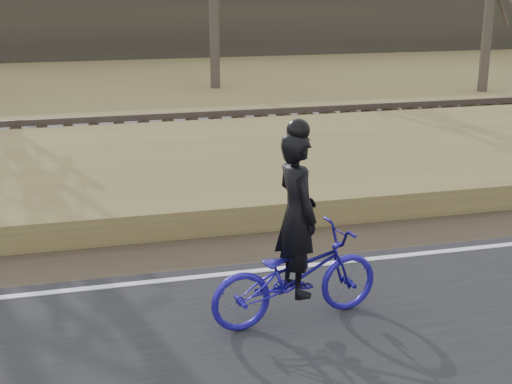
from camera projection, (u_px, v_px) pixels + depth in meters
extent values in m
plane|color=olive|center=(219.00, 285.00, 9.44)|extent=(120.00, 120.00, 0.00)
cube|color=black|center=(271.00, 382.00, 7.11)|extent=(120.00, 6.00, 0.06)
cube|color=silver|center=(216.00, 275.00, 9.60)|extent=(120.00, 0.12, 0.01)
cube|color=#473A2B|center=(202.00, 252.00, 10.54)|extent=(120.00, 1.60, 0.04)
cube|color=olive|center=(172.00, 185.00, 13.26)|extent=(120.00, 5.00, 0.44)
cube|color=slate|center=(148.00, 141.00, 16.78)|extent=(120.00, 3.00, 0.45)
cube|color=black|center=(148.00, 129.00, 16.69)|extent=(120.00, 2.40, 0.14)
cube|color=brown|center=(151.00, 129.00, 15.99)|extent=(120.00, 0.07, 0.15)
cube|color=brown|center=(144.00, 117.00, 17.32)|extent=(120.00, 0.07, 0.15)
imported|color=#201697|center=(296.00, 276.00, 8.22)|extent=(2.17, 1.02, 1.10)
imported|color=black|center=(297.00, 215.00, 8.01)|extent=(0.55, 0.75, 1.89)
sphere|color=black|center=(298.00, 130.00, 7.73)|extent=(0.26, 0.26, 0.26)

